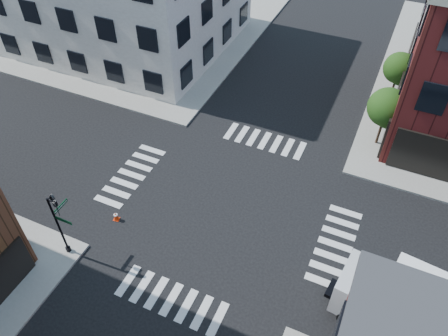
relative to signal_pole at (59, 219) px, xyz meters
name	(u,v)px	position (x,y,z in m)	size (l,w,h in m)	color
ground	(226,207)	(6.72, 6.68, -2.86)	(120.00, 120.00, 0.00)	black
sidewalk_nw	(129,11)	(-14.28, 27.68, -2.78)	(30.00, 30.00, 0.15)	gray
tree_near	(388,109)	(14.28, 16.65, 0.30)	(2.69, 2.69, 4.49)	black
tree_far	(400,70)	(14.28, 22.65, 0.02)	(2.43, 2.43, 4.07)	black
signal_pole	(59,219)	(0.00, 0.00, 0.00)	(1.29, 1.24, 4.60)	black
box_truck	(434,320)	(18.90, 2.81, -0.80)	(8.96, 3.72, 3.96)	white
traffic_cone	(116,216)	(1.02, 3.00, -2.55)	(0.39, 0.39, 0.64)	#F2330A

